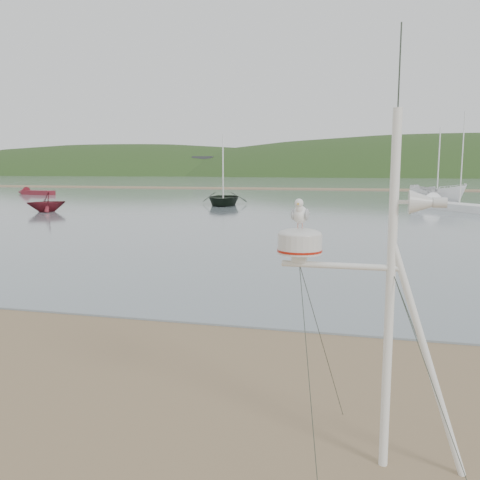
% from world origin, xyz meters
% --- Properties ---
extents(ground, '(560.00, 560.00, 0.00)m').
position_xyz_m(ground, '(0.00, 0.00, 0.00)').
color(ground, '#7B6447').
rests_on(ground, ground).
extents(water, '(560.00, 256.00, 0.04)m').
position_xyz_m(water, '(0.00, 132.00, 0.02)').
color(water, slate).
rests_on(water, ground).
extents(sandbar, '(560.00, 7.00, 0.07)m').
position_xyz_m(sandbar, '(0.00, 70.00, 0.07)').
color(sandbar, '#7B6447').
rests_on(sandbar, water).
extents(hill_ridge, '(620.00, 180.00, 80.00)m').
position_xyz_m(hill_ridge, '(18.52, 235.00, -19.70)').
color(hill_ridge, '#203816').
rests_on(hill_ridge, ground).
extents(far_cottages, '(294.40, 6.30, 8.00)m').
position_xyz_m(far_cottages, '(3.00, 196.00, 4.00)').
color(far_cottages, beige).
rests_on(far_cottages, ground).
extents(mast_rig, '(1.96, 2.09, 4.42)m').
position_xyz_m(mast_rig, '(3.47, -0.14, 1.07)').
color(mast_rig, white).
rests_on(mast_rig, ground).
extents(boat_dark, '(3.98, 1.82, 5.38)m').
position_xyz_m(boat_dark, '(-8.28, 35.39, 2.73)').
color(boat_dark, black).
rests_on(boat_dark, water).
extents(boat_red, '(2.59, 2.52, 2.60)m').
position_xyz_m(boat_red, '(-18.57, 26.12, 1.34)').
color(boat_red, maroon).
rests_on(boat_red, water).
extents(boat_white, '(2.48, 2.46, 4.74)m').
position_xyz_m(boat_white, '(8.90, 39.23, 2.41)').
color(boat_white, white).
rests_on(boat_white, water).
extents(sailboat_white_near, '(5.96, 7.55, 7.75)m').
position_xyz_m(sailboat_white_near, '(8.64, 36.10, 0.30)').
color(sailboat_white_near, white).
rests_on(sailboat_white_near, ground).
extents(dinghy_red_far, '(5.46, 2.27, 1.29)m').
position_xyz_m(dinghy_red_far, '(-35.06, 46.85, 0.29)').
color(dinghy_red_far, maroon).
rests_on(dinghy_red_far, ground).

